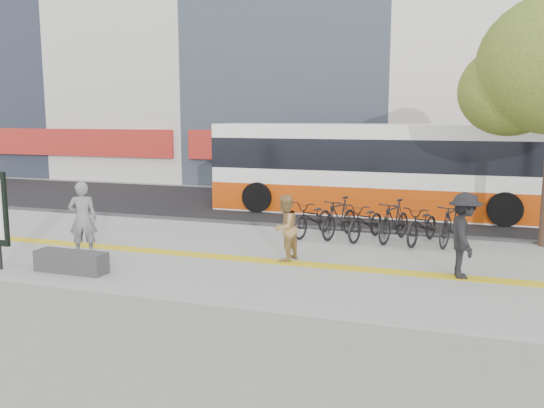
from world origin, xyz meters
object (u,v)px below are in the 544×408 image
(seated_woman, at_px, (83,219))
(pedestrian_tan, at_px, (285,228))
(bench, at_px, (71,262))
(pedestrian_dark, at_px, (464,235))
(bus, at_px, (379,172))

(seated_woman, height_order, pedestrian_tan, seated_woman)
(bench, xyz_separation_m, pedestrian_tan, (3.99, 2.38, 0.54))
(seated_woman, bearing_deg, pedestrian_dark, 158.15)
(seated_woman, xyz_separation_m, pedestrian_dark, (8.51, 0.92, -0.00))
(bench, relative_size, pedestrian_tan, 1.05)
(bench, bearing_deg, pedestrian_tan, 30.83)
(bus, height_order, pedestrian_dark, bus)
(bus, bearing_deg, pedestrian_tan, -98.16)
(bus, xyz_separation_m, pedestrian_dark, (2.81, -7.46, -0.52))
(seated_woman, bearing_deg, bus, -152.25)
(pedestrian_dark, bearing_deg, seated_woman, 87.37)
(pedestrian_tan, bearing_deg, bus, -174.77)
(pedestrian_tan, relative_size, pedestrian_dark, 0.86)
(bus, bearing_deg, seated_woman, -124.21)
(bench, bearing_deg, bus, 62.56)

